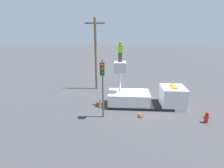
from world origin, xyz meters
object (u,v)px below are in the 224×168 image
worker (120,52)px  utility_pole (96,52)px  bucket_truck (146,98)px  traffic_light_pole (102,78)px  fire_hydrant (207,117)px  traffic_cone_curbside (140,114)px  traffic_cone_rear (100,103)px

worker → utility_pole: bearing=122.3°
bucket_truck → traffic_light_pole: bearing=-145.9°
worker → fire_hydrant: 8.70m
traffic_light_pole → traffic_cone_curbside: size_ratio=8.50×
bucket_truck → fire_hydrant: bucket_truck is taller
traffic_light_pole → fire_hydrant: (8.11, -0.26, -2.95)m
traffic_light_pole → fire_hydrant: size_ratio=5.14×
fire_hydrant → traffic_cone_curbside: bearing=173.3°
worker → traffic_cone_rear: 5.04m
traffic_cone_curbside → utility_pole: bearing=124.5°
bucket_truck → traffic_cone_curbside: size_ratio=12.42×
worker → utility_pole: size_ratio=0.21×
bucket_truck → worker: bearing=180.0°
traffic_cone_rear → traffic_cone_curbside: (3.57, -1.74, -0.11)m
traffic_light_pole → utility_pole: (-1.62, 7.14, 0.99)m
worker → traffic_cone_curbside: 5.57m
worker → traffic_light_pole: size_ratio=0.36×
worker → utility_pole: utility_pole is taller
traffic_cone_rear → utility_pole: utility_pole is taller
fire_hydrant → traffic_cone_rear: fire_hydrant is taller
traffic_cone_rear → traffic_light_pole: bearing=-76.1°
bucket_truck → utility_pole: utility_pole is taller
fire_hydrant → traffic_cone_curbside: fire_hydrant is taller
worker → traffic_cone_rear: (-1.80, -0.47, -4.69)m
traffic_cone_rear → traffic_cone_curbside: traffic_cone_rear is taller
fire_hydrant → traffic_cone_rear: size_ratio=1.18×
utility_pole → traffic_light_pole: bearing=-77.2°
bucket_truck → traffic_cone_curbside: bearing=-107.4°
bucket_truck → traffic_cone_curbside: (-0.69, -2.21, -0.58)m
fire_hydrant → traffic_cone_curbside: size_ratio=1.65×
bucket_truck → traffic_cone_rear: 4.31m
worker → utility_pole: 5.48m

